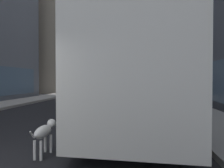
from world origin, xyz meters
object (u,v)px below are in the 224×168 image
Objects in this scene: car_red_coupe at (113,84)px; box_truck at (113,80)px; transit_bus at (135,78)px; car_grey_wagon at (123,84)px; dalmatian_dog at (45,132)px; car_blue_hatchback at (138,85)px.

car_red_coupe is 11.10m from box_truck.
car_grey_wagon is (-4.00, 37.90, -0.95)m from transit_bus.
car_red_coupe is 4.70× the size of dalmatian_dog.
box_truck is at bearing -141.15° from car_blue_hatchback.
dalmatian_dog is at bearing -87.18° from car_grey_wagon.
car_red_coupe is at bearing 100.05° from transit_bus.
transit_bus is 2.40× the size of car_grey_wagon.
box_truck is at bearing -90.00° from car_grey_wagon.
transit_bus and box_truck have the same top height.
dalmatian_dog is at bearing -93.73° from car_blue_hatchback.
transit_bus reaches higher than dalmatian_dog.
car_grey_wagon reaches higher than dalmatian_dog.
dalmatian_dog is at bearing -85.30° from box_truck.
car_blue_hatchback is 28.97m from dalmatian_dog.
car_red_coupe is (-5.60, 31.60, -0.96)m from transit_bus.
box_truck is (0.00, -17.25, 0.84)m from car_grey_wagon.
car_blue_hatchback is at bearing 90.00° from transit_bus.
transit_bus is 23.88m from car_blue_hatchback.
car_red_coupe is at bearing 125.91° from car_blue_hatchback.
box_truck is at bearing 94.70° from dalmatian_dog.
car_red_coupe is (-5.60, 7.73, -0.00)m from car_blue_hatchback.
transit_bus is at bearing -79.95° from car_red_coupe.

